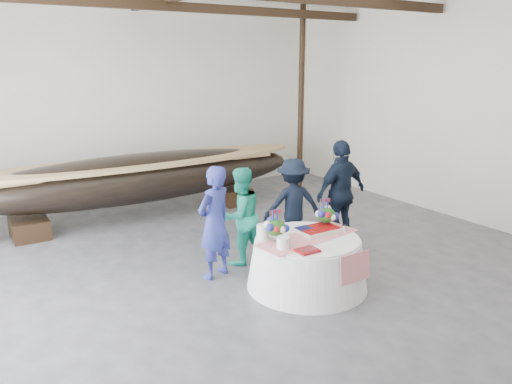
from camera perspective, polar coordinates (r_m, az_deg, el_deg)
floor at (r=7.59m, az=3.27°, el=-10.51°), size 10.00×12.00×0.01m
wall_back at (r=12.27m, az=-13.35°, el=9.82°), size 10.00×0.02×4.50m
wall_right at (r=10.64m, az=26.16°, el=7.99°), size 0.02×12.00×4.50m
pavilion_structure at (r=7.51m, az=0.20°, el=20.64°), size 9.80×11.76×4.50m
longboat_display at (r=10.63m, az=-13.11°, el=1.61°), size 7.35×1.47×1.38m
banquet_table at (r=7.41m, az=5.87°, el=-7.98°), size 1.77×1.77×0.76m
tabletop_items at (r=7.32m, az=5.27°, el=-3.85°), size 1.69×0.95×0.40m
guest_woman_blue at (r=7.56m, az=-4.77°, el=-3.49°), size 0.74×0.61×1.75m
guest_woman_teal at (r=8.08m, az=-1.80°, el=-2.76°), size 0.85×0.70×1.60m
guest_man_left at (r=8.76m, az=4.24°, el=-1.36°), size 1.18×0.90×1.61m
guest_man_right at (r=9.01m, az=9.68°, el=-0.11°), size 1.15×0.55×1.91m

